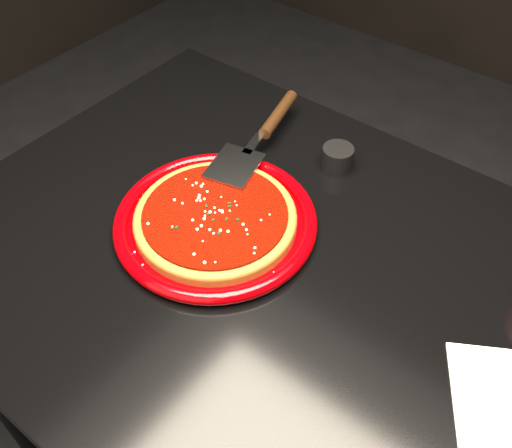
{
  "coord_description": "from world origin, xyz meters",
  "views": [
    {
      "loc": [
        0.27,
        -0.46,
        1.43
      ],
      "look_at": [
        -0.12,
        0.04,
        0.77
      ],
      "focal_mm": 40.0,
      "sensor_mm": 36.0,
      "label": 1
    }
  ],
  "objects_px": {
    "plate": "(216,221)",
    "ramekin": "(337,158)",
    "pizza_server": "(259,136)",
    "table": "(292,398)"
  },
  "relations": [
    {
      "from": "table",
      "to": "pizza_server",
      "type": "height_order",
      "value": "pizza_server"
    },
    {
      "from": "pizza_server",
      "to": "ramekin",
      "type": "height_order",
      "value": "pizza_server"
    },
    {
      "from": "plate",
      "to": "ramekin",
      "type": "distance_m",
      "value": 0.26
    },
    {
      "from": "table",
      "to": "ramekin",
      "type": "bearing_deg",
      "value": 111.95
    },
    {
      "from": "pizza_server",
      "to": "ramekin",
      "type": "xyz_separation_m",
      "value": [
        0.13,
        0.06,
        -0.02
      ]
    },
    {
      "from": "ramekin",
      "to": "table",
      "type": "bearing_deg",
      "value": -68.05
    },
    {
      "from": "table",
      "to": "ramekin",
      "type": "height_order",
      "value": "ramekin"
    },
    {
      "from": "table",
      "to": "ramekin",
      "type": "distance_m",
      "value": 0.48
    },
    {
      "from": "table",
      "to": "pizza_server",
      "type": "relative_size",
      "value": 3.61
    },
    {
      "from": "table",
      "to": "plate",
      "type": "relative_size",
      "value": 3.62
    }
  ]
}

